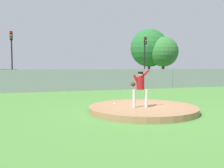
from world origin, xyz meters
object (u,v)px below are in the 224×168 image
Objects in this scene: baseball at (114,104)px; traffic_light_far at (145,52)px; pitcher_youth at (140,85)px; parked_car_red at (173,77)px; parked_car_silver at (6,79)px; traffic_cone_orange at (91,84)px; traffic_light_near at (12,49)px.

traffic_light_far is (10.24, 17.62, 3.54)m from baseball.
traffic_light_far is (9.47, 18.66, 2.67)m from pitcher_youth.
pitcher_youth reaches higher than parked_car_red.
traffic_light_far reaches higher than parked_car_silver.
traffic_cone_orange is (7.63, -1.11, -0.57)m from parked_car_silver.
parked_car_red is at bearing 5.87° from traffic_cone_orange.
traffic_light_near reaches higher than parked_car_red.
parked_car_red is 17.29m from parked_car_silver.
parked_car_silver is 7.73m from traffic_cone_orange.
pitcher_youth reaches higher than parked_car_silver.
pitcher_youth reaches higher than baseball.
parked_car_silver is at bearing 171.74° from traffic_cone_orange.
pitcher_youth is 0.28× the size of traffic_light_far.
traffic_light_far is at bearing 63.10° from pitcher_youth.
parked_car_silver is 0.81× the size of traffic_light_far.
pitcher_youth is 0.28× the size of traffic_light_near.
traffic_light_near reaches higher than traffic_light_far.
traffic_light_near is at bearing 86.77° from parked_car_silver.
baseball is 14.86m from parked_car_silver.
traffic_light_far reaches higher than baseball.
traffic_light_far reaches higher than pitcher_youth.
parked_car_silver is (-17.29, 0.11, 0.05)m from parked_car_red.
parked_car_red is at bearing -0.37° from parked_car_silver.
parked_car_red reaches higher than traffic_cone_orange.
parked_car_silver reaches higher than traffic_cone_orange.
traffic_cone_orange is 10.15m from traffic_light_far.
traffic_cone_orange is (2.11, 12.69, -0.02)m from baseball.
traffic_cone_orange is 0.10× the size of traffic_light_near.
traffic_cone_orange is (-9.67, -0.99, -0.52)m from parked_car_red.
baseball is 19.11m from traffic_light_near.
parked_car_red is (11.78, 13.68, 0.50)m from baseball.
pitcher_youth is at bearing -116.90° from traffic_light_far.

